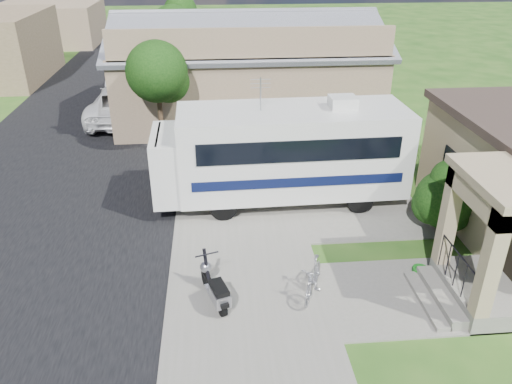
{
  "coord_description": "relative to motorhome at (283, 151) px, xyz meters",
  "views": [
    {
      "loc": [
        -1.63,
        -10.56,
        8.01
      ],
      "look_at": [
        -0.5,
        2.5,
        1.3
      ],
      "focal_mm": 35.0,
      "sensor_mm": 36.0,
      "label": 1
    }
  ],
  "objects": [
    {
      "name": "street_tree_c",
      "position": [
        -4.23,
        23.68,
        1.31
      ],
      "size": [
        2.44,
        2.4,
        4.42
      ],
      "color": "black",
      "rests_on": "ground"
    },
    {
      "name": "shrub",
      "position": [
        4.55,
        -2.44,
        -0.59
      ],
      "size": [
        1.92,
        1.83,
        2.36
      ],
      "color": "black",
      "rests_on": "ground"
    },
    {
      "name": "scooter",
      "position": [
        -2.32,
        -5.28,
        -1.3
      ],
      "size": [
        0.83,
        1.64,
        1.11
      ],
      "rotation": [
        0.0,
        0.0,
        0.32
      ],
      "color": "black",
      "rests_on": "ground"
    },
    {
      "name": "ground",
      "position": [
        -0.54,
        -4.37,
        -1.8
      ],
      "size": [
        120.0,
        120.0,
        0.0
      ],
      "primitive_type": "plane",
      "color": "#1B4512"
    },
    {
      "name": "motorhome",
      "position": [
        0.0,
        0.0,
        0.0
      ],
      "size": [
        8.22,
        2.82,
        4.18
      ],
      "rotation": [
        0.0,
        0.0,
        0.02
      ],
      "color": "silver",
      "rests_on": "ground"
    },
    {
      "name": "walk_slab",
      "position": [
        2.46,
        -5.37,
        -1.77
      ],
      "size": [
        4.0,
        3.0,
        0.05
      ],
      "primitive_type": "cube",
      "color": "slate",
      "rests_on": "ground"
    },
    {
      "name": "van",
      "position": [
        -7.08,
        15.15,
        -0.97
      ],
      "size": [
        2.44,
        5.73,
        1.65
      ],
      "primitive_type": "imported",
      "rotation": [
        0.0,
        0.0,
        0.02
      ],
      "color": "white",
      "rests_on": "ground"
    },
    {
      "name": "driveway_slab",
      "position": [
        0.96,
        0.13,
        -1.77
      ],
      "size": [
        7.0,
        6.0,
        0.05
      ],
      "primitive_type": "cube",
      "color": "slate",
      "rests_on": "ground"
    },
    {
      "name": "pickup_truck",
      "position": [
        -6.56,
        9.19,
        -0.95
      ],
      "size": [
        2.98,
        6.15,
        1.69
      ],
      "primitive_type": "imported",
      "rotation": [
        0.0,
        0.0,
        3.11
      ],
      "color": "white",
      "rests_on": "ground"
    },
    {
      "name": "street_tree_a",
      "position": [
        -4.23,
        4.68,
        1.45
      ],
      "size": [
        2.44,
        2.4,
        4.58
      ],
      "color": "black",
      "rests_on": "ground"
    },
    {
      "name": "warehouse",
      "position": [
        -0.54,
        9.6,
        0.19
      ],
      "size": [
        12.5,
        8.4,
        5.04
      ],
      "color": "#7F684F",
      "rests_on": "ground"
    },
    {
      "name": "bicycle",
      "position": [
        0.09,
        -5.15,
        -1.31
      ],
      "size": [
        1.05,
        1.65,
        0.96
      ],
      "primitive_type": "imported",
      "rotation": [
        0.0,
        0.0,
        -0.41
      ],
      "color": "#98979E",
      "rests_on": "ground"
    },
    {
      "name": "street_tree_b",
      "position": [
        -4.23,
        14.68,
        1.6
      ],
      "size": [
        2.44,
        2.4,
        4.73
      ],
      "color": "black",
      "rests_on": "ground"
    },
    {
      "name": "distant_bldg_near",
      "position": [
        -15.54,
        29.63,
        -0.2
      ],
      "size": [
        8.0,
        7.0,
        3.2
      ],
      "primitive_type": "cube",
      "color": "#7F684F",
      "rests_on": "ground"
    },
    {
      "name": "garden_hose",
      "position": [
        3.11,
        -4.53,
        -1.7
      ],
      "size": [
        0.4,
        0.4,
        0.18
      ],
      "primitive_type": "cylinder",
      "color": "#156C18",
      "rests_on": "ground"
    },
    {
      "name": "street_slab",
      "position": [
        -8.04,
        5.63,
        -1.79
      ],
      "size": [
        9.0,
        80.0,
        0.02
      ],
      "primitive_type": "cube",
      "color": "black",
      "rests_on": "ground"
    },
    {
      "name": "sidewalk_slab",
      "position": [
        -1.54,
        5.63,
        -1.77
      ],
      "size": [
        4.0,
        80.0,
        0.06
      ],
      "primitive_type": "cube",
      "color": "slate",
      "rests_on": "ground"
    }
  ]
}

